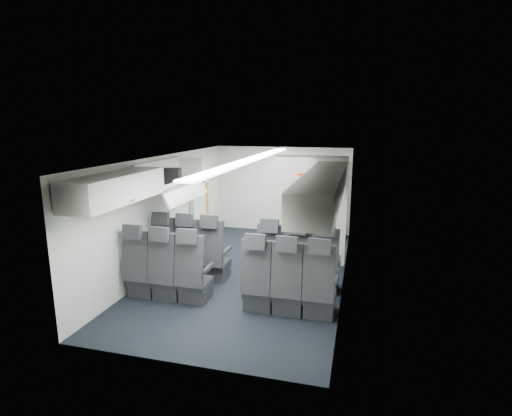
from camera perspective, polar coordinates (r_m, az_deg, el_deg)
The scene contains 13 objects.
cabin_shell at distance 7.25m, azimuth -0.81°, elevation -0.85°, with size 3.41×6.01×2.16m.
seat_row_front at distance 6.97m, azimuth -1.98°, elevation -7.60°, with size 3.33×0.56×1.24m.
seat_row_mid at distance 6.17m, azimuth -4.43°, elevation -10.34°, with size 3.33×0.56×1.24m.
overhead_bin_left_rear at distance 5.90m, azimuth -19.49°, elevation 2.68°, with size 0.53×1.80×0.40m.
overhead_bin_left_front_open at distance 7.43m, azimuth -12.16°, elevation 4.00°, with size 0.64×1.70×0.72m.
overhead_bin_right_rear at distance 4.91m, azimuth 8.67°, elevation 1.44°, with size 0.53×1.80×0.40m.
overhead_bin_right_front at distance 6.64m, azimuth 10.34°, elevation 4.18°, with size 0.53×1.70×0.40m.
bulkhead_partition at distance 7.84m, azimuth 7.69°, elevation -0.32°, with size 1.40×0.15×2.13m.
galley_unit at distance 9.74m, azimuth 8.92°, elevation 1.36°, with size 0.85×0.52×1.90m.
boarding_door at distance 9.25m, azimuth -8.02°, elevation 0.84°, with size 0.12×1.27×1.86m.
flight_attendant at distance 8.91m, azimuth 4.21°, elevation -0.14°, with size 0.63×0.41×1.72m, color black.
carry_on_bag at distance 7.29m, azimuth -12.50°, elevation 4.51°, with size 0.44×0.31×0.26m, color black.
papers at distance 8.78m, azimuth 5.39°, elevation 1.17°, with size 0.20×0.02×0.14m, color white.
Camera 1 is at (1.90, -6.80, 2.77)m, focal length 28.00 mm.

